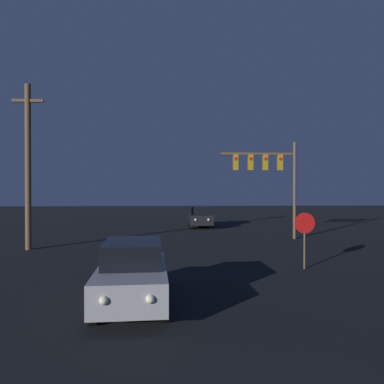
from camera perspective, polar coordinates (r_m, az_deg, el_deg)
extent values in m
cube|color=#99999E|center=(9.71, -9.08, -13.05)|extent=(1.87, 3.93, 0.72)
cube|color=black|center=(9.76, -9.02, -9.08)|extent=(1.52, 2.15, 0.58)
cylinder|color=black|center=(8.64, -4.23, -17.25)|extent=(0.22, 0.61, 0.61)
cylinder|color=black|center=(8.74, -14.76, -17.07)|extent=(0.22, 0.61, 0.61)
cylinder|color=black|center=(10.94, -4.61, -13.42)|extent=(0.22, 0.61, 0.61)
cylinder|color=black|center=(11.01, -12.80, -13.34)|extent=(0.22, 0.61, 0.61)
sphere|color=#F9EFC6|center=(7.80, -6.41, -15.93)|extent=(0.18, 0.18, 0.18)
sphere|color=#F9EFC6|center=(7.86, -13.35, -15.81)|extent=(0.18, 0.18, 0.18)
cube|color=black|center=(28.31, 1.27, -4.06)|extent=(1.67, 3.85, 0.72)
cube|color=black|center=(28.45, 1.24, -2.72)|extent=(1.42, 2.08, 0.58)
cylinder|color=black|center=(27.22, 3.05, -5.00)|extent=(0.18, 0.61, 0.61)
cylinder|color=black|center=(27.11, -0.17, -5.02)|extent=(0.18, 0.61, 0.61)
cylinder|color=black|center=(29.58, 2.59, -4.55)|extent=(0.18, 0.61, 0.61)
cylinder|color=black|center=(29.48, -0.38, -4.57)|extent=(0.18, 0.61, 0.61)
sphere|color=#F9EFC6|center=(26.40, 2.55, -4.23)|extent=(0.18, 0.18, 0.18)
sphere|color=#F9EFC6|center=(26.34, 0.57, -4.25)|extent=(0.18, 0.18, 0.18)
cylinder|color=brown|center=(22.55, 15.36, 0.21)|extent=(0.18, 0.18, 5.62)
cube|color=brown|center=(22.06, 10.00, 5.77)|extent=(4.32, 0.12, 0.12)
cube|color=#A57F14|center=(22.34, 13.25, 4.39)|extent=(0.28, 0.28, 0.90)
cylinder|color=red|center=(22.21, 13.36, 4.93)|extent=(0.20, 0.02, 0.20)
cube|color=#A57F14|center=(22.12, 11.10, 4.43)|extent=(0.28, 0.28, 0.90)
cylinder|color=red|center=(21.99, 11.19, 4.98)|extent=(0.20, 0.02, 0.20)
cube|color=#A57F14|center=(21.93, 8.90, 4.47)|extent=(0.28, 0.28, 0.90)
cylinder|color=red|center=(21.80, 8.98, 5.02)|extent=(0.20, 0.02, 0.20)
cube|color=#A57F14|center=(21.77, 6.66, 4.50)|extent=(0.28, 0.28, 0.90)
cylinder|color=red|center=(21.64, 6.73, 5.06)|extent=(0.20, 0.02, 0.20)
cylinder|color=brown|center=(14.37, 16.76, -7.13)|extent=(0.07, 0.07, 2.06)
cylinder|color=red|center=(14.28, 16.80, -4.55)|extent=(0.75, 0.03, 0.75)
cylinder|color=brown|center=(19.58, -23.71, 3.50)|extent=(0.28, 0.28, 7.93)
cube|color=brown|center=(20.00, -23.75, 12.62)|extent=(1.47, 0.14, 0.14)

